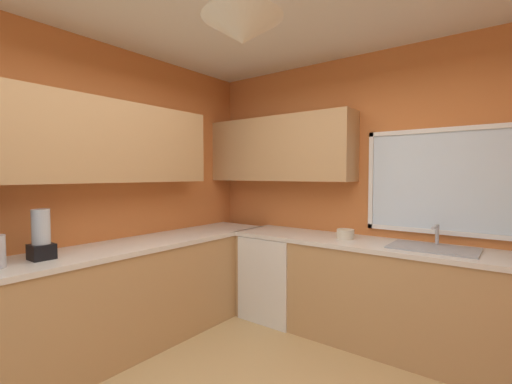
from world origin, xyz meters
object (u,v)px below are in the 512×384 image
object	(u,v)px
dishwasher	(277,276)
sink_assembly	(433,248)
blender_appliance	(41,237)
bowl	(345,234)

from	to	relation	value
dishwasher	sink_assembly	xyz separation A→B (m)	(1.50, 0.04, 0.49)
blender_appliance	sink_assembly	bearing A→B (deg)	43.87
sink_assembly	bowl	size ratio (longest dim) A/B	4.07
sink_assembly	blender_appliance	xyz separation A→B (m)	(-2.16, -2.08, 0.15)
sink_assembly	dishwasher	bearing A→B (deg)	-178.63
dishwasher	blender_appliance	size ratio (longest dim) A/B	2.41
dishwasher	blender_appliance	xyz separation A→B (m)	(-0.66, -2.04, 0.64)
dishwasher	bowl	bearing A→B (deg)	2.29
sink_assembly	blender_appliance	size ratio (longest dim) A/B	1.83
dishwasher	bowl	world-z (taller)	bowl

